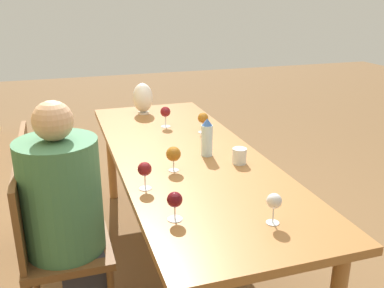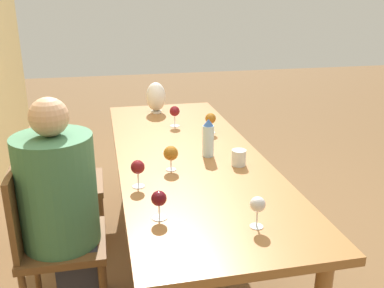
% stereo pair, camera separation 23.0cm
% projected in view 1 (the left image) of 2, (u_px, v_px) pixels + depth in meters
% --- Properties ---
extents(ground_plane, '(14.00, 14.00, 0.00)m').
position_uv_depth(ground_plane, '(186.00, 261.00, 2.87)').
color(ground_plane, brown).
extents(dining_table, '(2.42, 0.86, 0.78)m').
position_uv_depth(dining_table, '(186.00, 165.00, 2.63)').
color(dining_table, '#936033').
rests_on(dining_table, ground_plane).
extents(water_bottle, '(0.07, 0.07, 0.23)m').
position_uv_depth(water_bottle, '(207.00, 138.00, 2.54)').
color(water_bottle, silver).
rests_on(water_bottle, dining_table).
extents(water_tumbler, '(0.08, 0.08, 0.09)m').
position_uv_depth(water_tumbler, '(239.00, 156.00, 2.44)').
color(water_tumbler, silver).
rests_on(water_tumbler, dining_table).
extents(vase, '(0.16, 0.16, 0.25)m').
position_uv_depth(vase, '(143.00, 98.00, 3.41)').
color(vase, silver).
rests_on(vase, dining_table).
extents(wine_glass_0, '(0.07, 0.07, 0.13)m').
position_uv_depth(wine_glass_0, '(175.00, 200.00, 1.82)').
color(wine_glass_0, silver).
rests_on(wine_glass_0, dining_table).
extents(wine_glass_1, '(0.08, 0.08, 0.14)m').
position_uv_depth(wine_glass_1, '(173.00, 154.00, 2.32)').
color(wine_glass_1, silver).
rests_on(wine_glass_1, dining_table).
extents(wine_glass_2, '(0.07, 0.07, 0.15)m').
position_uv_depth(wine_glass_2, '(165.00, 112.00, 3.09)').
color(wine_glass_2, silver).
rests_on(wine_glass_2, dining_table).
extents(wine_glass_3, '(0.07, 0.07, 0.14)m').
position_uv_depth(wine_glass_3, '(274.00, 202.00, 1.78)').
color(wine_glass_3, silver).
rests_on(wine_glass_3, dining_table).
extents(wine_glass_4, '(0.07, 0.07, 0.14)m').
position_uv_depth(wine_glass_4, '(203.00, 119.00, 2.96)').
color(wine_glass_4, silver).
rests_on(wine_glass_4, dining_table).
extents(wine_glass_5, '(0.07, 0.07, 0.14)m').
position_uv_depth(wine_glass_5, '(145.00, 170.00, 2.10)').
color(wine_glass_5, silver).
rests_on(wine_glass_5, dining_table).
extents(chair_near, '(0.44, 0.44, 0.89)m').
position_uv_depth(chair_near, '(53.00, 245.00, 2.17)').
color(chair_near, brown).
rests_on(chair_near, ground_plane).
extents(chair_far, '(0.44, 0.44, 0.89)m').
position_uv_depth(chair_far, '(51.00, 185.00, 2.85)').
color(chair_far, brown).
rests_on(chair_far, ground_plane).
extents(person_near, '(0.40, 0.40, 1.24)m').
position_uv_depth(person_near, '(67.00, 214.00, 2.14)').
color(person_near, '#2D2D38').
rests_on(person_near, ground_plane).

